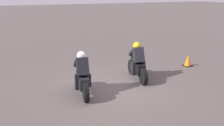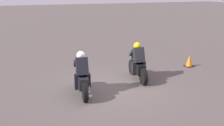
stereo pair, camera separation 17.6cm
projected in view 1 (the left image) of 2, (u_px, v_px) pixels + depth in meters
ground_plane at (112, 87)px, 10.07m from camera, size 120.00×120.00×0.00m
rider_lane_a at (137, 64)px, 10.86m from camera, size 2.03×0.61×1.51m
rider_lane_b at (82, 77)px, 9.26m from camera, size 2.03×0.61×1.51m
traffic_cone at (188, 61)px, 12.84m from camera, size 0.40×0.40×0.55m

